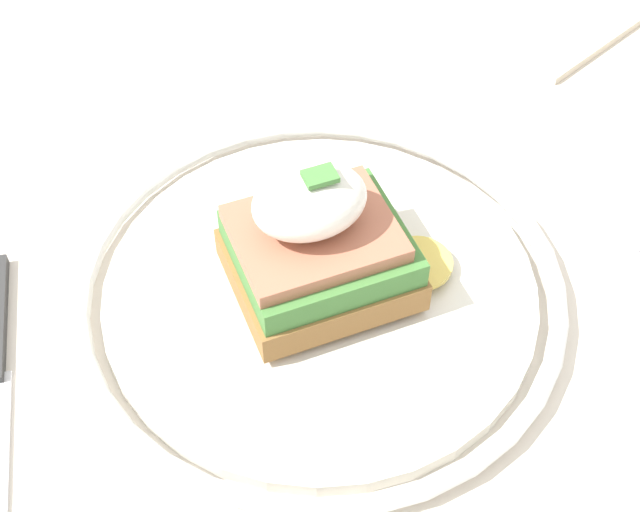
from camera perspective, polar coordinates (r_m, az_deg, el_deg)
dining_table at (r=0.62m, az=-0.04°, el=-5.58°), size 0.99×0.73×0.73m
plate at (r=0.49m, az=0.00°, el=-2.08°), size 0.27×0.27×0.02m
sandwich at (r=0.46m, az=-0.11°, el=0.78°), size 0.12×0.08×0.08m
fork at (r=0.56m, az=17.76°, el=2.37°), size 0.04×0.15×0.00m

